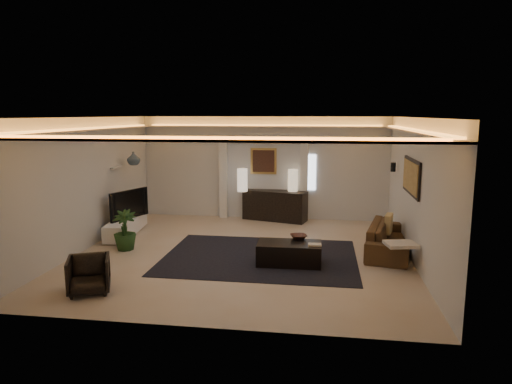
# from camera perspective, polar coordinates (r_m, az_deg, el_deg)

# --- Properties ---
(floor) EXTENTS (7.00, 7.00, 0.00)m
(floor) POSITION_cam_1_polar(r_m,az_deg,el_deg) (9.97, -1.65, -7.65)
(floor) COLOR beige
(floor) RESTS_ON ground
(ceiling) EXTENTS (7.00, 7.00, 0.00)m
(ceiling) POSITION_cam_1_polar(r_m,az_deg,el_deg) (9.51, -1.73, 9.26)
(ceiling) COLOR white
(ceiling) RESTS_ON ground
(wall_back) EXTENTS (7.00, 0.00, 7.00)m
(wall_back) POSITION_cam_1_polar(r_m,az_deg,el_deg) (13.06, 0.96, 3.01)
(wall_back) COLOR silver
(wall_back) RESTS_ON ground
(wall_front) EXTENTS (7.00, 0.00, 7.00)m
(wall_front) POSITION_cam_1_polar(r_m,az_deg,el_deg) (6.28, -7.21, -4.40)
(wall_front) COLOR silver
(wall_front) RESTS_ON ground
(wall_left) EXTENTS (0.00, 7.00, 7.00)m
(wall_left) POSITION_cam_1_polar(r_m,az_deg,el_deg) (10.80, -20.31, 0.99)
(wall_left) COLOR silver
(wall_left) RESTS_ON ground
(wall_right) EXTENTS (0.00, 7.00, 7.00)m
(wall_right) POSITION_cam_1_polar(r_m,az_deg,el_deg) (9.67, 19.19, 0.10)
(wall_right) COLOR silver
(wall_right) RESTS_ON ground
(cove_soffit) EXTENTS (7.00, 7.00, 0.04)m
(cove_soffit) POSITION_cam_1_polar(r_m,az_deg,el_deg) (9.52, -1.73, 7.58)
(cove_soffit) COLOR silver
(cove_soffit) RESTS_ON ceiling
(daylight_slit) EXTENTS (0.25, 0.03, 1.00)m
(daylight_slit) POSITION_cam_1_polar(r_m,az_deg,el_deg) (12.96, 6.89, 2.44)
(daylight_slit) COLOR white
(daylight_slit) RESTS_ON wall_back
(area_rug) EXTENTS (4.00, 3.00, 0.01)m
(area_rug) POSITION_cam_1_polar(r_m,az_deg,el_deg) (9.72, 0.49, -8.07)
(area_rug) COLOR black
(area_rug) RESTS_ON ground
(pilaster_left) EXTENTS (0.22, 0.20, 2.20)m
(pilaster_left) POSITION_cam_1_polar(r_m,az_deg,el_deg) (13.21, -4.06, 1.53)
(pilaster_left) COLOR silver
(pilaster_left) RESTS_ON ground
(pilaster_right) EXTENTS (0.22, 0.20, 2.20)m
(pilaster_right) POSITION_cam_1_polar(r_m,az_deg,el_deg) (12.92, 5.97, 1.31)
(pilaster_right) COLOR silver
(pilaster_right) RESTS_ON ground
(alcove_header) EXTENTS (2.52, 0.20, 0.12)m
(alcove_header) POSITION_cam_1_polar(r_m,az_deg,el_deg) (12.90, 0.91, 6.49)
(alcove_header) COLOR silver
(alcove_header) RESTS_ON wall_back
(painting_frame) EXTENTS (0.74, 0.04, 0.74)m
(painting_frame) POSITION_cam_1_polar(r_m,az_deg,el_deg) (13.01, 0.95, 3.87)
(painting_frame) COLOR tan
(painting_frame) RESTS_ON wall_back
(painting_canvas) EXTENTS (0.62, 0.02, 0.62)m
(painting_canvas) POSITION_cam_1_polar(r_m,az_deg,el_deg) (12.99, 0.93, 3.86)
(painting_canvas) COLOR #4C2D1E
(painting_canvas) RESTS_ON wall_back
(art_panel_frame) EXTENTS (0.04, 1.64, 0.74)m
(art_panel_frame) POSITION_cam_1_polar(r_m,az_deg,el_deg) (9.92, 18.78, 1.82)
(art_panel_frame) COLOR black
(art_panel_frame) RESTS_ON wall_right
(art_panel_gold) EXTENTS (0.02, 1.50, 0.62)m
(art_panel_gold) POSITION_cam_1_polar(r_m,az_deg,el_deg) (9.92, 18.64, 1.82)
(art_panel_gold) COLOR tan
(art_panel_gold) RESTS_ON wall_right
(wall_sconce) EXTENTS (0.12, 0.12, 0.22)m
(wall_sconce) POSITION_cam_1_polar(r_m,az_deg,el_deg) (11.77, 16.70, 2.99)
(wall_sconce) COLOR black
(wall_sconce) RESTS_ON wall_right
(wall_niche) EXTENTS (0.10, 0.55, 0.04)m
(wall_niche) POSITION_cam_1_polar(r_m,az_deg,el_deg) (11.98, -16.94, 2.95)
(wall_niche) COLOR silver
(wall_niche) RESTS_ON wall_left
(console) EXTENTS (1.86, 1.00, 0.89)m
(console) POSITION_cam_1_polar(r_m,az_deg,el_deg) (12.94, 2.37, -1.77)
(console) COLOR black
(console) RESTS_ON ground
(lamp_left) EXTENTS (0.37, 0.37, 0.63)m
(lamp_left) POSITION_cam_1_polar(r_m,az_deg,el_deg) (12.71, -1.70, 1.18)
(lamp_left) COLOR beige
(lamp_left) RESTS_ON console
(lamp_right) EXTENTS (0.36, 0.36, 0.61)m
(lamp_right) POSITION_cam_1_polar(r_m,az_deg,el_deg) (12.78, 4.60, 1.20)
(lamp_right) COLOR #D0B791
(lamp_right) RESTS_ON console
(media_ledge) EXTENTS (0.75, 2.09, 0.38)m
(media_ledge) POSITION_cam_1_polar(r_m,az_deg,el_deg) (11.89, -15.84, -4.04)
(media_ledge) COLOR white
(media_ledge) RESTS_ON ground
(tv) EXTENTS (1.21, 0.59, 0.71)m
(tv) POSITION_cam_1_polar(r_m,az_deg,el_deg) (11.79, -15.92, -1.27)
(tv) COLOR black
(tv) RESTS_ON media_ledge
(figurine) EXTENTS (0.20, 0.20, 0.43)m
(figurine) POSITION_cam_1_polar(r_m,az_deg,el_deg) (12.53, -14.42, -1.34)
(figurine) COLOR #39241A
(figurine) RESTS_ON media_ledge
(ginger_jar) EXTENTS (0.43, 0.43, 0.35)m
(ginger_jar) POSITION_cam_1_polar(r_m,az_deg,el_deg) (12.19, -14.99, 4.06)
(ginger_jar) COLOR slate
(ginger_jar) RESTS_ON wall_niche
(plant) EXTENTS (0.61, 0.61, 0.89)m
(plant) POSITION_cam_1_polar(r_m,az_deg,el_deg) (10.53, -16.02, -4.58)
(plant) COLOR #1F3E19
(plant) RESTS_ON ground
(sofa) EXTENTS (2.30, 1.30, 0.63)m
(sofa) POSITION_cam_1_polar(r_m,az_deg,el_deg) (10.36, 16.39, -5.55)
(sofa) COLOR #47251B
(sofa) RESTS_ON ground
(throw_blanket) EXTENTS (0.65, 0.57, 0.06)m
(throw_blanket) POSITION_cam_1_polar(r_m,az_deg,el_deg) (9.09, 17.56, -6.21)
(throw_blanket) COLOR beige
(throw_blanket) RESTS_ON sofa
(throw_pillow) EXTENTS (0.24, 0.45, 0.43)m
(throw_pillow) POSITION_cam_1_polar(r_m,az_deg,el_deg) (10.67, 16.17, -3.81)
(throw_pillow) COLOR tan
(throw_pillow) RESTS_ON sofa
(coffee_table) EXTENTS (1.27, 0.71, 0.47)m
(coffee_table) POSITION_cam_1_polar(r_m,az_deg,el_deg) (9.26, 4.15, -7.72)
(coffee_table) COLOR black
(coffee_table) RESTS_ON ground
(bowl) EXTENTS (0.43, 0.43, 0.08)m
(bowl) POSITION_cam_1_polar(r_m,az_deg,el_deg) (9.51, 5.31, -5.72)
(bowl) COLOR #4A2B21
(bowl) RESTS_ON coffee_table
(magazine) EXTENTS (0.26, 0.20, 0.03)m
(magazine) POSITION_cam_1_polar(r_m,az_deg,el_deg) (9.06, 7.33, -6.70)
(magazine) COLOR beige
(magazine) RESTS_ON coffee_table
(armchair) EXTENTS (0.88, 0.89, 0.62)m
(armchair) POSITION_cam_1_polar(r_m,az_deg,el_deg) (8.29, -20.08, -9.63)
(armchair) COLOR #362B22
(armchair) RESTS_ON ground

